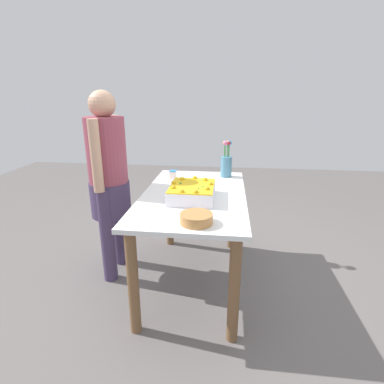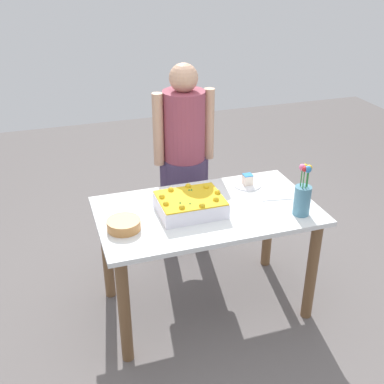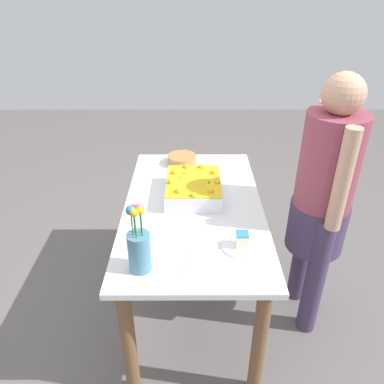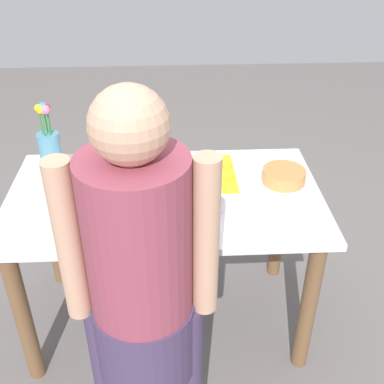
% 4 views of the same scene
% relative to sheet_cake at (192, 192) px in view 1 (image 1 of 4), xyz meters
% --- Properties ---
extents(ground_plane, '(8.00, 8.00, 0.00)m').
position_rel_sheet_cake_xyz_m(ground_plane, '(0.11, -0.00, -0.80)').
color(ground_plane, '#635D5B').
extents(dining_table, '(1.34, 0.76, 0.75)m').
position_rel_sheet_cake_xyz_m(dining_table, '(0.11, -0.00, -0.18)').
color(dining_table, silver).
rests_on(dining_table, ground_plane).
extents(sheet_cake, '(0.39, 0.31, 0.12)m').
position_rel_sheet_cake_xyz_m(sheet_cake, '(0.00, 0.00, 0.00)').
color(sheet_cake, white).
rests_on(sheet_cake, dining_table).
extents(serving_plate_with_slice, '(0.19, 0.19, 0.08)m').
position_rel_sheet_cake_xyz_m(serving_plate_with_slice, '(0.48, 0.22, -0.03)').
color(serving_plate_with_slice, white).
rests_on(serving_plate_with_slice, dining_table).
extents(cake_knife, '(0.20, 0.05, 0.00)m').
position_rel_sheet_cake_xyz_m(cake_knife, '(0.57, -0.03, -0.05)').
color(cake_knife, silver).
rests_on(cake_knife, dining_table).
extents(flower_vase, '(0.10, 0.10, 0.32)m').
position_rel_sheet_cake_xyz_m(flower_vase, '(0.62, -0.24, 0.07)').
color(flower_vase, teal).
rests_on(flower_vase, dining_table).
extents(fruit_bowl, '(0.19, 0.19, 0.06)m').
position_rel_sheet_cake_xyz_m(fruit_bowl, '(-0.42, -0.08, -0.02)').
color(fruit_bowl, '#BB7E43').
rests_on(fruit_bowl, dining_table).
extents(person_standing, '(0.45, 0.31, 1.49)m').
position_rel_sheet_cake_xyz_m(person_standing, '(0.17, 0.68, 0.05)').
color(person_standing, '#433556').
rests_on(person_standing, ground_plane).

